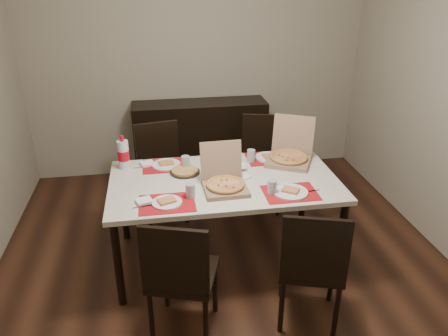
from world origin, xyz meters
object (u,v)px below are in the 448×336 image
(chair_far_right, at_px, (262,157))
(dip_bowl, at_px, (239,167))
(chair_far_left, at_px, (161,167))
(soda_bottle, at_px, (124,155))
(dining_table, at_px, (224,187))
(chair_near_right, at_px, (312,263))
(sideboard, at_px, (201,140))
(pizza_box_center, at_px, (224,182))
(chair_near_left, at_px, (180,274))

(chair_far_right, bearing_deg, dip_bowl, -117.80)
(chair_far_left, bearing_deg, soda_bottle, -121.42)
(chair_far_left, distance_m, dip_bowl, 0.96)
(chair_far_left, xyz_separation_m, dip_bowl, (0.64, -0.67, 0.26))
(dining_table, height_order, chair_far_left, chair_far_left)
(chair_far_right, bearing_deg, dining_table, -120.87)
(chair_near_right, bearing_deg, soda_bottle, 135.89)
(chair_near_right, height_order, dip_bowl, chair_near_right)
(sideboard, relative_size, chair_far_right, 1.61)
(sideboard, xyz_separation_m, soda_bottle, (-0.78, -1.29, 0.42))
(pizza_box_center, height_order, dip_bowl, pizza_box_center)
(chair_near_right, bearing_deg, dip_bowl, 106.14)
(chair_far_right, bearing_deg, chair_far_left, -176.24)
(chair_near_right, relative_size, pizza_box_center, 2.51)
(chair_near_left, bearing_deg, chair_near_right, -2.08)
(dining_table, relative_size, pizza_box_center, 4.87)
(chair_near_left, xyz_separation_m, chair_near_right, (0.86, -0.03, 0.00))
(chair_near_right, distance_m, chair_far_left, 1.93)
(sideboard, distance_m, chair_near_left, 2.49)
(dip_bowl, bearing_deg, dining_table, -132.14)
(chair_near_right, distance_m, chair_far_right, 1.76)
(chair_near_right, bearing_deg, chair_near_left, 177.92)
(pizza_box_center, distance_m, dip_bowl, 0.36)
(dining_table, relative_size, chair_far_left, 1.94)
(sideboard, xyz_separation_m, pizza_box_center, (-0.02, -1.79, 0.35))
(chair_near_left, relative_size, chair_near_right, 1.00)
(dining_table, distance_m, chair_near_left, 0.93)
(sideboard, height_order, soda_bottle, soda_bottle)
(chair_far_right, bearing_deg, pizza_box_center, -118.11)
(chair_far_left, height_order, soda_bottle, soda_bottle)
(pizza_box_center, bearing_deg, soda_bottle, 147.04)
(chair_near_right, xyz_separation_m, pizza_box_center, (-0.47, 0.70, 0.29))
(pizza_box_center, xyz_separation_m, dip_bowl, (0.17, 0.32, -0.04))
(chair_near_left, distance_m, dip_bowl, 1.17)
(sideboard, distance_m, chair_far_left, 0.94)
(dip_bowl, bearing_deg, sideboard, 96.16)
(pizza_box_center, distance_m, soda_bottle, 0.91)
(chair_far_left, bearing_deg, dip_bowl, -46.28)
(sideboard, bearing_deg, pizza_box_center, -90.49)
(dip_bowl, bearing_deg, chair_far_left, 133.72)
(chair_far_left, relative_size, soda_bottle, 3.23)
(pizza_box_center, relative_size, dip_bowl, 2.76)
(soda_bottle, bearing_deg, chair_far_left, 58.58)
(chair_near_left, xyz_separation_m, chair_far_right, (0.96, 1.72, 0.00))
(chair_near_left, relative_size, dip_bowl, 6.93)
(chair_far_right, height_order, pizza_box_center, pizza_box_center)
(dip_bowl, height_order, soda_bottle, soda_bottle)
(dining_table, height_order, chair_far_right, chair_far_right)
(pizza_box_center, bearing_deg, chair_near_right, -56.21)
(pizza_box_center, bearing_deg, dip_bowl, 61.16)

